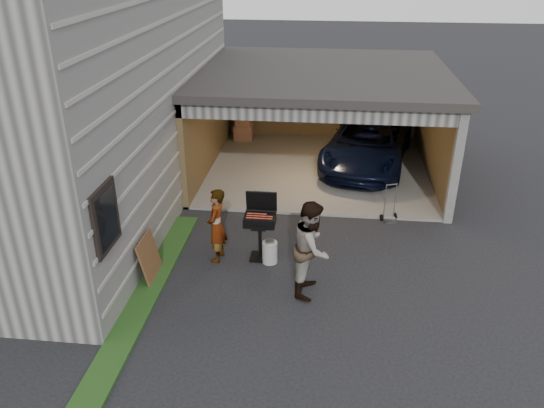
{
  "coord_description": "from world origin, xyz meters",
  "views": [
    {
      "loc": [
        0.99,
        -7.93,
        5.93
      ],
      "look_at": [
        -0.08,
        1.72,
        1.15
      ],
      "focal_mm": 35.0,
      "sensor_mm": 36.0,
      "label": 1
    }
  ],
  "objects_px": {
    "minivan": "(368,145)",
    "woman": "(217,225)",
    "hand_truck": "(390,214)",
    "bbq_grill": "(260,222)",
    "plywood_panel": "(150,258)",
    "man": "(312,248)",
    "propane_tank": "(270,252)"
  },
  "relations": [
    {
      "from": "minivan",
      "to": "woman",
      "type": "height_order",
      "value": "woman"
    },
    {
      "from": "woman",
      "to": "hand_truck",
      "type": "distance_m",
      "value": 4.31
    },
    {
      "from": "bbq_grill",
      "to": "plywood_panel",
      "type": "relative_size",
      "value": 1.57
    },
    {
      "from": "minivan",
      "to": "man",
      "type": "relative_size",
      "value": 2.56
    },
    {
      "from": "minivan",
      "to": "man",
      "type": "bearing_deg",
      "value": -90.16
    },
    {
      "from": "minivan",
      "to": "hand_truck",
      "type": "distance_m",
      "value": 3.49
    },
    {
      "from": "bbq_grill",
      "to": "propane_tank",
      "type": "xyz_separation_m",
      "value": [
        0.22,
        -0.17,
        -0.61
      ]
    },
    {
      "from": "plywood_panel",
      "to": "woman",
      "type": "bearing_deg",
      "value": 34.76
    },
    {
      "from": "minivan",
      "to": "plywood_panel",
      "type": "bearing_deg",
      "value": -113.48
    },
    {
      "from": "man",
      "to": "plywood_panel",
      "type": "xyz_separation_m",
      "value": [
        -3.14,
        0.08,
        -0.48
      ]
    },
    {
      "from": "minivan",
      "to": "man",
      "type": "distance_m",
      "value": 6.61
    },
    {
      "from": "minivan",
      "to": "hand_truck",
      "type": "height_order",
      "value": "minivan"
    },
    {
      "from": "minivan",
      "to": "propane_tank",
      "type": "distance_m",
      "value": 6.02
    },
    {
      "from": "plywood_panel",
      "to": "hand_truck",
      "type": "height_order",
      "value": "hand_truck"
    },
    {
      "from": "man",
      "to": "woman",
      "type": "bearing_deg",
      "value": 74.41
    },
    {
      "from": "hand_truck",
      "to": "propane_tank",
      "type": "bearing_deg",
      "value": -162.05
    },
    {
      "from": "man",
      "to": "hand_truck",
      "type": "relative_size",
      "value": 1.97
    },
    {
      "from": "woman",
      "to": "propane_tank",
      "type": "xyz_separation_m",
      "value": [
        1.09,
        -0.0,
        -0.56
      ]
    },
    {
      "from": "man",
      "to": "propane_tank",
      "type": "xyz_separation_m",
      "value": [
        -0.88,
        0.9,
        -0.69
      ]
    },
    {
      "from": "woman",
      "to": "man",
      "type": "distance_m",
      "value": 2.17
    },
    {
      "from": "minivan",
      "to": "bbq_grill",
      "type": "xyz_separation_m",
      "value": [
        -2.45,
        -5.4,
        0.18
      ]
    },
    {
      "from": "woman",
      "to": "bbq_grill",
      "type": "bearing_deg",
      "value": 104.97
    },
    {
      "from": "propane_tank",
      "to": "man",
      "type": "bearing_deg",
      "value": -45.53
    },
    {
      "from": "woman",
      "to": "propane_tank",
      "type": "bearing_deg",
      "value": 93.74
    },
    {
      "from": "propane_tank",
      "to": "woman",
      "type": "bearing_deg",
      "value": 179.91
    },
    {
      "from": "minivan",
      "to": "propane_tank",
      "type": "height_order",
      "value": "minivan"
    },
    {
      "from": "woman",
      "to": "hand_truck",
      "type": "bearing_deg",
      "value": 123.73
    },
    {
      "from": "woman",
      "to": "man",
      "type": "bearing_deg",
      "value": 69.28
    },
    {
      "from": "bbq_grill",
      "to": "plywood_panel",
      "type": "distance_m",
      "value": 2.3
    },
    {
      "from": "minivan",
      "to": "hand_truck",
      "type": "relative_size",
      "value": 5.04
    },
    {
      "from": "minivan",
      "to": "woman",
      "type": "distance_m",
      "value": 6.49
    },
    {
      "from": "bbq_grill",
      "to": "plywood_panel",
      "type": "height_order",
      "value": "bbq_grill"
    }
  ]
}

